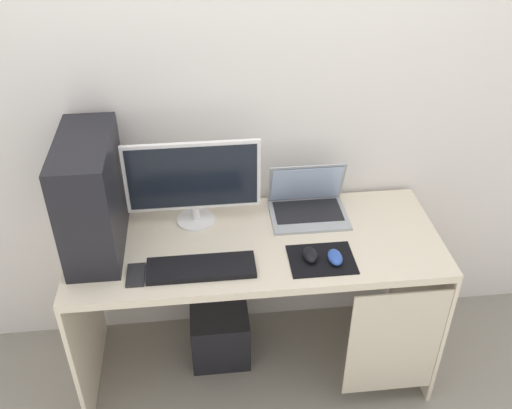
# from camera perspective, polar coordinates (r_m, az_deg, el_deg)

# --- Properties ---
(ground_plane) EXTENTS (8.00, 8.00, 0.00)m
(ground_plane) POSITION_cam_1_polar(r_m,az_deg,el_deg) (2.91, -0.00, -15.41)
(ground_plane) COLOR gray
(wall_back) EXTENTS (4.00, 0.05, 2.60)m
(wall_back) POSITION_cam_1_polar(r_m,az_deg,el_deg) (2.40, -0.86, 11.81)
(wall_back) COLOR silver
(wall_back) RESTS_ON ground_plane
(desk) EXTENTS (1.54, 0.61, 0.76)m
(desk) POSITION_cam_1_polar(r_m,az_deg,el_deg) (2.47, 0.49, -6.43)
(desk) COLOR beige
(desk) RESTS_ON ground_plane
(pc_tower) EXTENTS (0.20, 0.47, 0.48)m
(pc_tower) POSITION_cam_1_polar(r_m,az_deg,el_deg) (2.31, -16.06, 0.87)
(pc_tower) COLOR black
(pc_tower) RESTS_ON desk
(monitor) EXTENTS (0.56, 0.17, 0.39)m
(monitor) POSITION_cam_1_polar(r_m,az_deg,el_deg) (2.38, -6.28, 2.32)
(monitor) COLOR white
(monitor) RESTS_ON desk
(laptop) EXTENTS (0.33, 0.25, 0.23)m
(laptop) POSITION_cam_1_polar(r_m,az_deg,el_deg) (2.52, 5.17, 0.07)
(laptop) COLOR #9EA3A8
(laptop) RESTS_ON desk
(keyboard) EXTENTS (0.42, 0.14, 0.02)m
(keyboard) POSITION_cam_1_polar(r_m,az_deg,el_deg) (2.24, -5.47, -6.29)
(keyboard) COLOR black
(keyboard) RESTS_ON desk
(mousepad) EXTENTS (0.26, 0.20, 0.00)m
(mousepad) POSITION_cam_1_polar(r_m,az_deg,el_deg) (2.30, 6.53, -5.45)
(mousepad) COLOR black
(mousepad) RESTS_ON desk
(mouse_left) EXTENTS (0.06, 0.10, 0.03)m
(mouse_left) POSITION_cam_1_polar(r_m,az_deg,el_deg) (2.28, 5.41, -5.00)
(mouse_left) COLOR black
(mouse_left) RESTS_ON mousepad
(mouse_right) EXTENTS (0.06, 0.10, 0.03)m
(mouse_right) POSITION_cam_1_polar(r_m,az_deg,el_deg) (2.28, 7.87, -5.21)
(mouse_right) COLOR #2D51B2
(mouse_right) RESTS_ON mousepad
(cell_phone) EXTENTS (0.07, 0.13, 0.01)m
(cell_phone) POSITION_cam_1_polar(r_m,az_deg,el_deg) (2.25, -11.86, -6.88)
(cell_phone) COLOR #232326
(cell_phone) RESTS_ON desk
(subwoofer) EXTENTS (0.28, 0.28, 0.28)m
(subwoofer) POSITION_cam_1_polar(r_m,az_deg,el_deg) (2.86, -3.60, -12.58)
(subwoofer) COLOR black
(subwoofer) RESTS_ON ground_plane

